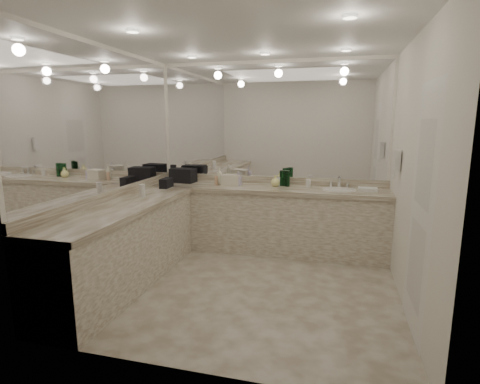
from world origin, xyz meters
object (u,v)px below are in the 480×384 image
(black_toiletry_bag, at_px, (183,175))
(hand_towel, at_px, (368,189))
(cream_cosmetic_case, at_px, (230,180))
(sink, at_px, (339,190))
(wall_phone, at_px, (397,160))
(soap_bottle_b, at_px, (238,179))
(soap_bottle_c, at_px, (275,181))
(soap_bottle_a, at_px, (219,176))

(black_toiletry_bag, bearing_deg, hand_towel, -1.03)
(cream_cosmetic_case, bearing_deg, sink, -14.61)
(wall_phone, distance_m, cream_cosmetic_case, 2.17)
(sink, relative_size, soap_bottle_b, 2.24)
(hand_towel, relative_size, soap_bottle_c, 1.51)
(black_toiletry_bag, relative_size, soap_bottle_a, 1.55)
(soap_bottle_c, bearing_deg, sink, -3.72)
(sink, distance_m, soap_bottle_b, 1.36)
(cream_cosmetic_case, height_order, soap_bottle_b, soap_bottle_b)
(soap_bottle_c, bearing_deg, cream_cosmetic_case, -174.25)
(black_toiletry_bag, bearing_deg, soap_bottle_c, -0.61)
(cream_cosmetic_case, height_order, soap_bottle_c, soap_bottle_c)
(soap_bottle_a, bearing_deg, sink, -1.78)
(cream_cosmetic_case, distance_m, soap_bottle_b, 0.12)
(hand_towel, distance_m, soap_bottle_c, 1.21)
(cream_cosmetic_case, xyz_separation_m, soap_bottle_a, (-0.17, 0.06, 0.04))
(soap_bottle_c, bearing_deg, soap_bottle_b, -172.62)
(cream_cosmetic_case, bearing_deg, soap_bottle_a, 146.48)
(wall_phone, xyz_separation_m, soap_bottle_c, (-1.45, 0.56, -0.37))
(sink, relative_size, hand_towel, 1.87)
(black_toiletry_bag, height_order, soap_bottle_c, black_toiletry_bag)
(hand_towel, distance_m, soap_bottle_b, 1.71)
(soap_bottle_a, bearing_deg, cream_cosmetic_case, -18.61)
(cream_cosmetic_case, relative_size, hand_towel, 1.09)
(wall_phone, xyz_separation_m, soap_bottle_a, (-2.25, 0.55, -0.34))
(sink, height_order, hand_towel, hand_towel)
(soap_bottle_b, bearing_deg, wall_phone, -14.03)
(wall_phone, distance_m, soap_bottle_b, 2.05)
(cream_cosmetic_case, bearing_deg, wall_phone, -28.25)
(wall_phone, xyz_separation_m, hand_towel, (-0.25, 0.52, -0.43))
(wall_phone, bearing_deg, soap_bottle_a, 166.24)
(sink, xyz_separation_m, soap_bottle_b, (-1.35, -0.01, 0.10))
(soap_bottle_b, bearing_deg, hand_towel, 1.13)
(hand_towel, height_order, soap_bottle_a, soap_bottle_a)
(soap_bottle_b, bearing_deg, cream_cosmetic_case, 178.60)
(sink, distance_m, cream_cosmetic_case, 1.47)
(sink, bearing_deg, cream_cosmetic_case, -179.70)
(wall_phone, bearing_deg, sink, 140.43)
(black_toiletry_bag, height_order, soap_bottle_b, black_toiletry_bag)
(cream_cosmetic_case, height_order, hand_towel, cream_cosmetic_case)
(sink, distance_m, wall_phone, 0.91)
(soap_bottle_a, height_order, soap_bottle_b, soap_bottle_a)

